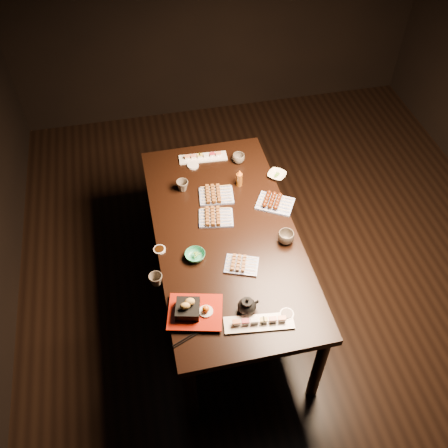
{
  "coord_description": "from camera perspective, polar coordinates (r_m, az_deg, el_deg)",
  "views": [
    {
      "loc": [
        -0.93,
        -2.0,
        3.16
      ],
      "look_at": [
        -0.47,
        0.12,
        0.77
      ],
      "focal_mm": 40.0,
      "sensor_mm": 36.0,
      "label": 1
    }
  ],
  "objects": [
    {
      "name": "ground",
      "position": [
        3.85,
        7.28,
        -7.9
      ],
      "size": [
        5.0,
        5.0,
        0.0
      ],
      "primitive_type": "plane",
      "color": "black",
      "rests_on": "ground"
    },
    {
      "name": "dining_table",
      "position": [
        3.5,
        0.18,
        -4.95
      ],
      "size": [
        1.4,
        1.99,
        0.75
      ],
      "primitive_type": "cube",
      "rotation": [
        0.0,
        0.0,
        -0.3
      ],
      "color": "black",
      "rests_on": "ground"
    },
    {
      "name": "sushi_platter_near",
      "position": [
        2.79,
        4.03,
        -11.05
      ],
      "size": [
        0.4,
        0.15,
        0.05
      ],
      "primitive_type": null,
      "rotation": [
        0.0,
        0.0,
        -0.12
      ],
      "color": "white",
      "rests_on": "dining_table"
    },
    {
      "name": "sushi_platter_far",
      "position": [
        3.72,
        -2.42,
        7.76
      ],
      "size": [
        0.36,
        0.12,
        0.04
      ],
      "primitive_type": null,
      "rotation": [
        0.0,
        0.0,
        3.08
      ],
      "color": "white",
      "rests_on": "dining_table"
    },
    {
      "name": "yakitori_plate_center",
      "position": [
        3.27,
        -0.92,
        0.93
      ],
      "size": [
        0.25,
        0.2,
        0.06
      ],
      "primitive_type": null,
      "rotation": [
        0.0,
        0.0,
        -0.17
      ],
      "color": "#828EB6",
      "rests_on": "dining_table"
    },
    {
      "name": "yakitori_plate_right",
      "position": [
        3.02,
        2.02,
        -4.51
      ],
      "size": [
        0.24,
        0.21,
        0.05
      ],
      "primitive_type": null,
      "rotation": [
        0.0,
        0.0,
        -0.36
      ],
      "color": "#828EB6",
      "rests_on": "dining_table"
    },
    {
      "name": "yakitori_plate_left",
      "position": [
        3.41,
        -0.88,
        3.51
      ],
      "size": [
        0.25,
        0.2,
        0.06
      ],
      "primitive_type": null,
      "rotation": [
        0.0,
        0.0,
        -0.12
      ],
      "color": "#828EB6",
      "rests_on": "dining_table"
    },
    {
      "name": "tsukune_plate",
      "position": [
        3.37,
        5.88,
        2.58
      ],
      "size": [
        0.29,
        0.27,
        0.06
      ],
      "primitive_type": null,
      "rotation": [
        0.0,
        0.0,
        -0.53
      ],
      "color": "#828EB6",
      "rests_on": "dining_table"
    },
    {
      "name": "edamame_bowl_green",
      "position": [
        3.06,
        -3.33,
        -3.61
      ],
      "size": [
        0.15,
        0.15,
        0.04
      ],
      "primitive_type": "imported",
      "rotation": [
        0.0,
        0.0,
        -0.26
      ],
      "color": "#339D70",
      "rests_on": "dining_table"
    },
    {
      "name": "edamame_bowl_cream",
      "position": [
        3.59,
        6.06,
        5.58
      ],
      "size": [
        0.18,
        0.18,
        0.03
      ],
      "primitive_type": "imported",
      "rotation": [
        0.0,
        0.0,
        -0.72
      ],
      "color": "beige",
      "rests_on": "dining_table"
    },
    {
      "name": "tempura_tray",
      "position": [
        2.8,
        -3.34,
        -9.62
      ],
      "size": [
        0.35,
        0.31,
        0.11
      ],
      "primitive_type": null,
      "rotation": [
        0.0,
        0.0,
        -0.24
      ],
      "color": "black",
      "rests_on": "dining_table"
    },
    {
      "name": "teacup_near_left",
      "position": [
        2.95,
        -7.79,
        -6.33
      ],
      "size": [
        0.1,
        0.1,
        0.08
      ],
      "primitive_type": "imported",
      "rotation": [
        0.0,
        0.0,
        -0.32
      ],
      "color": "brown",
      "rests_on": "dining_table"
    },
    {
      "name": "teacup_mid_right",
      "position": [
        3.15,
        7.09,
        -1.51
      ],
      "size": [
        0.14,
        0.14,
        0.08
      ],
      "primitive_type": "imported",
      "rotation": [
        0.0,
        0.0,
        -0.45
      ],
      "color": "brown",
      "rests_on": "dining_table"
    },
    {
      "name": "teacup_far_left",
      "position": [
        3.47,
        -4.78,
        4.39
      ],
      "size": [
        0.11,
        0.11,
        0.08
      ],
      "primitive_type": "imported",
      "rotation": [
        0.0,
        0.0,
        -0.51
      ],
      "color": "brown",
      "rests_on": "dining_table"
    },
    {
      "name": "teacup_far_right",
      "position": [
        3.68,
        1.67,
        7.51
      ],
      "size": [
        0.1,
        0.1,
        0.07
      ],
      "primitive_type": "imported",
      "rotation": [
        0.0,
        0.0,
        -0.09
      ],
      "color": "brown",
      "rests_on": "dining_table"
    },
    {
      "name": "teapot",
      "position": [
        2.81,
        2.64,
        -9.23
      ],
      "size": [
        0.14,
        0.14,
        0.11
      ],
      "primitive_type": null,
      "rotation": [
        0.0,
        0.0,
        0.12
      ],
      "color": "black",
      "rests_on": "dining_table"
    },
    {
      "name": "condiment_bottle",
      "position": [
        3.47,
        1.77,
        5.31
      ],
      "size": [
        0.05,
        0.05,
        0.14
      ],
      "primitive_type": "cylinder",
      "rotation": [
        0.0,
        0.0,
        -0.17
      ],
      "color": "brown",
      "rests_on": "dining_table"
    },
    {
      "name": "sauce_dish_west",
      "position": [
        3.13,
        -7.38,
        -2.93
      ],
      "size": [
        0.1,
        0.1,
        0.01
      ],
      "primitive_type": "cylinder",
      "rotation": [
        0.0,
        0.0,
        -0.45
      ],
      "color": "white",
      "rests_on": "dining_table"
    },
    {
      "name": "sauce_dish_east",
      "position": [
        3.39,
        5.15,
        2.47
      ],
      "size": [
        0.1,
        0.1,
        0.01
      ],
      "primitive_type": "cylinder",
      "rotation": [
        0.0,
        0.0,
        -0.25
      ],
      "color": "white",
      "rests_on": "dining_table"
    },
    {
      "name": "sauce_dish_se",
      "position": [
        2.85,
        7.19,
        -10.2
      ],
      "size": [
        0.09,
        0.09,
        0.01
      ],
      "primitive_type": "cylinder",
      "rotation": [
        0.0,
        0.0,
        0.06
      ],
      "color": "white",
      "rests_on": "dining_table"
    },
    {
      "name": "sauce_dish_nw",
      "position": [
        3.67,
        -3.57,
        6.69
      ],
      "size": [
        0.09,
        0.09,
        0.01
      ],
      "primitive_type": "cylinder",
      "rotation": [
        0.0,
        0.0,
        -0.05
      ],
      "color": "white",
      "rests_on": "dining_table"
    },
    {
      "name": "chopsticks_near",
      "position": [
        2.77,
        -3.83,
        -12.71
      ],
      "size": [
        0.21,
        0.1,
        0.01
      ],
      "primitive_type": null,
      "rotation": [
        0.0,
        0.0,
        0.38
      ],
      "color": "black",
      "rests_on": "dining_table"
    },
    {
      "name": "chopsticks_se",
      "position": [
        2.83,
        5.46,
        -10.76
      ],
      "size": [
        0.24,
        0.11,
        0.01
      ],
      "primitive_type": null,
      "rotation": [
        0.0,
        0.0,
        -0.37
      ],
      "color": "black",
      "rests_on": "dining_table"
    }
  ]
}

